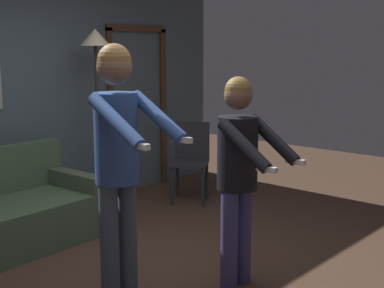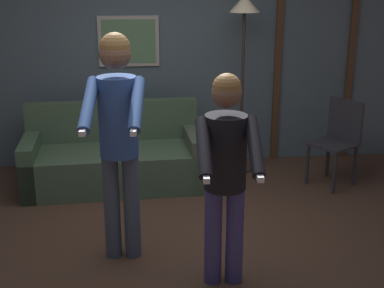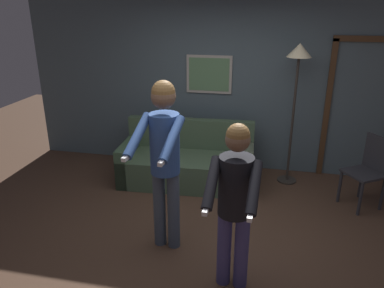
{
  "view_description": "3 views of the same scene",
  "coord_description": "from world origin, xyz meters",
  "px_view_note": "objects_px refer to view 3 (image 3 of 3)",
  "views": [
    {
      "loc": [
        -2.71,
        -2.88,
        1.78
      ],
      "look_at": [
        0.21,
        -0.29,
        1.09
      ],
      "focal_mm": 50.0,
      "sensor_mm": 36.0,
      "label": 1
    },
    {
      "loc": [
        -0.2,
        -4.08,
        2.24
      ],
      "look_at": [
        0.19,
        -0.26,
        1.0
      ],
      "focal_mm": 50.0,
      "sensor_mm": 36.0,
      "label": 2
    },
    {
      "loc": [
        0.62,
        -3.45,
        2.5
      ],
      "look_at": [
        -0.06,
        -0.24,
        1.26
      ],
      "focal_mm": 35.0,
      "sensor_mm": 36.0,
      "label": 3
    }
  ],
  "objects_px": {
    "person_standing_right": "(235,196)",
    "dining_chair_distant": "(370,168)",
    "couch": "(187,164)",
    "torchiere_lamp": "(298,69)",
    "person_standing_left": "(164,151)"
  },
  "relations": [
    {
      "from": "person_standing_right",
      "to": "dining_chair_distant",
      "type": "bearing_deg",
      "value": 50.27
    },
    {
      "from": "couch",
      "to": "person_standing_right",
      "type": "bearing_deg",
      "value": -66.71
    },
    {
      "from": "person_standing_right",
      "to": "couch",
      "type": "bearing_deg",
      "value": 113.29
    },
    {
      "from": "torchiere_lamp",
      "to": "person_standing_left",
      "type": "bearing_deg",
      "value": -124.98
    },
    {
      "from": "torchiere_lamp",
      "to": "person_standing_right",
      "type": "xyz_separation_m",
      "value": [
        -0.57,
        -2.36,
        -0.72
      ]
    },
    {
      "from": "dining_chair_distant",
      "to": "person_standing_left",
      "type": "bearing_deg",
      "value": -148.78
    },
    {
      "from": "torchiere_lamp",
      "to": "dining_chair_distant",
      "type": "relative_size",
      "value": 2.15
    },
    {
      "from": "torchiere_lamp",
      "to": "person_standing_left",
      "type": "xyz_separation_m",
      "value": [
        -1.33,
        -1.9,
        -0.55
      ]
    },
    {
      "from": "dining_chair_distant",
      "to": "couch",
      "type": "bearing_deg",
      "value": 175.38
    },
    {
      "from": "torchiere_lamp",
      "to": "dining_chair_distant",
      "type": "bearing_deg",
      "value": -27.3
    },
    {
      "from": "couch",
      "to": "dining_chair_distant",
      "type": "height_order",
      "value": "dining_chair_distant"
    },
    {
      "from": "torchiere_lamp",
      "to": "dining_chair_distant",
      "type": "xyz_separation_m",
      "value": [
        0.97,
        -0.5,
        -1.14
      ]
    },
    {
      "from": "couch",
      "to": "dining_chair_distant",
      "type": "bearing_deg",
      "value": -4.62
    },
    {
      "from": "person_standing_left",
      "to": "person_standing_right",
      "type": "xyz_separation_m",
      "value": [
        0.76,
        -0.46,
        -0.17
      ]
    },
    {
      "from": "torchiere_lamp",
      "to": "person_standing_right",
      "type": "bearing_deg",
      "value": -103.56
    }
  ]
}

